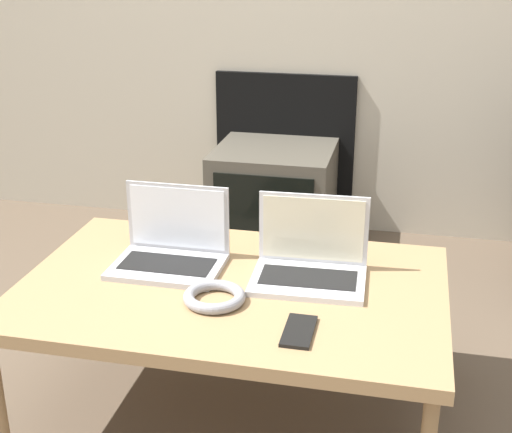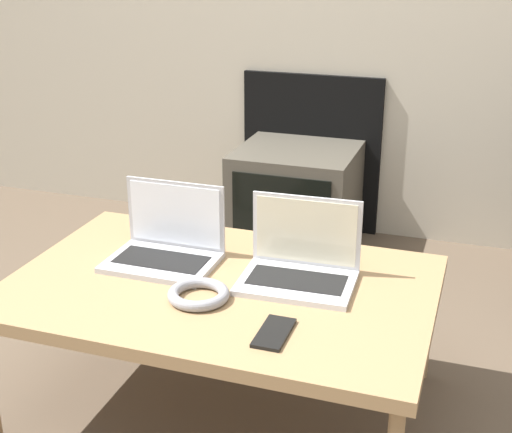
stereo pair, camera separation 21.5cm
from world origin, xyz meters
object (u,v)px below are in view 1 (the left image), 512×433
object	(u,v)px
laptop_left	(171,248)
laptop_right	(310,261)
headphones	(214,297)
tv	(274,197)
phone	(299,331)

from	to	relation	value
laptop_left	laptop_right	xyz separation A→B (m)	(0.40, -0.00, 0.00)
laptop_left	laptop_right	world-z (taller)	same
laptop_left	headphones	xyz separation A→B (m)	(0.18, -0.19, -0.03)
laptop_right	tv	size ratio (longest dim) A/B	0.63
phone	tv	size ratio (longest dim) A/B	0.30
headphones	phone	size ratio (longest dim) A/B	1.08
laptop_right	headphones	distance (m)	0.29
laptop_right	tv	distance (m)	1.15
laptop_right	tv	bearing A→B (deg)	103.72
laptop_right	headphones	world-z (taller)	laptop_right
headphones	tv	size ratio (longest dim) A/B	0.32
headphones	phone	world-z (taller)	headphones
phone	tv	xyz separation A→B (m)	(-0.33, 1.39, -0.18)
laptop_left	laptop_right	size ratio (longest dim) A/B	0.98
laptop_right	tv	xyz separation A→B (m)	(-0.31, 1.09, -0.22)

